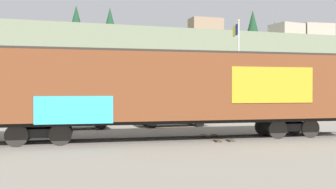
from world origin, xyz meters
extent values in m
plane|color=slate|center=(0.00, 0.00, 0.00)|extent=(260.00, 260.00, 0.00)
cube|color=#4C4742|center=(1.08, -0.72, 0.04)|extent=(59.82, 4.84, 0.08)
cube|color=#4C4742|center=(1.19, 0.72, 0.04)|extent=(59.82, 4.84, 0.08)
cube|color=#423323|center=(3.57, -0.19, 0.04)|extent=(0.44, 2.51, 0.07)
cube|color=#423323|center=(2.96, -0.14, 0.04)|extent=(0.44, 2.51, 0.07)
cube|color=brown|center=(1.13, 0.00, 2.44)|extent=(17.86, 4.46, 2.89)
cube|color=#2D2823|center=(1.13, 0.00, 4.01)|extent=(16.77, 1.72, 0.24)
cube|color=#B2931E|center=(5.21, -1.88, 2.52)|extent=(3.88, 0.34, 1.59)
cube|color=#33A5CC|center=(-3.30, -1.21, 1.51)|extent=(3.03, 0.27, 1.10)
cube|color=black|center=(1.13, 0.00, 0.90)|extent=(17.40, 3.05, 0.20)
cube|color=black|center=(-4.60, 0.45, 0.51)|extent=(2.20, 1.54, 0.36)
cylinder|color=black|center=(-5.51, -0.20, 0.46)|extent=(0.93, 0.19, 0.92)
cylinder|color=black|center=(-5.39, 1.24, 0.46)|extent=(0.93, 0.19, 0.92)
cylinder|color=black|center=(-3.81, -0.33, 0.46)|extent=(0.93, 0.19, 0.92)
cylinder|color=black|center=(-3.70, 1.10, 0.46)|extent=(0.93, 0.19, 0.92)
cube|color=black|center=(6.87, -0.45, 0.51)|extent=(2.20, 1.54, 0.36)
cylinder|color=black|center=(5.97, -1.10, 0.46)|extent=(0.93, 0.19, 0.92)
cylinder|color=black|center=(6.08, 0.33, 0.46)|extent=(0.93, 0.19, 0.92)
cylinder|color=black|center=(7.66, -1.24, 0.46)|extent=(0.93, 0.19, 0.92)
cylinder|color=black|center=(7.77, 0.20, 0.46)|extent=(0.93, 0.19, 0.92)
cylinder|color=silver|center=(9.27, 9.10, 3.70)|extent=(0.12, 0.12, 7.40)
sphere|color=#D8CC66|center=(9.27, 9.10, 7.48)|extent=(0.18, 0.18, 0.18)
cube|color=navy|center=(9.39, 9.84, 6.88)|extent=(0.26, 1.36, 0.83)
cube|color=yellow|center=(9.45, 10.18, 6.88)|extent=(0.16, 0.68, 0.83)
cube|color=slate|center=(0.00, 56.87, 6.14)|extent=(156.97, 31.63, 12.28)
cube|color=#9E9384|center=(46.53, 47.38, 13.84)|extent=(6.48, 4.31, 3.13)
cube|color=#9E9384|center=(39.61, 47.38, 13.66)|extent=(5.79, 5.52, 2.76)
cube|color=#8C725B|center=(22.65, 47.38, 13.74)|extent=(5.80, 3.31, 2.93)
cone|color=#193D23|center=(37.96, 48.96, 13.98)|extent=(1.70, 1.70, 3.40)
cone|color=#193D23|center=(31.17, 45.49, 14.59)|extent=(2.31, 2.31, 4.62)
cone|color=#193D23|center=(-0.08, 49.86, 14.48)|extent=(2.20, 2.20, 4.40)
cone|color=#193D23|center=(5.05, 45.79, 14.03)|extent=(1.75, 1.75, 3.50)
cube|color=silver|center=(-2.84, 6.33, 0.64)|extent=(4.13, 1.78, 0.65)
cube|color=#2D333D|center=(-3.07, 6.33, 1.31)|extent=(2.05, 1.59, 0.68)
cylinder|color=black|center=(-1.45, 7.17, 0.32)|extent=(0.64, 0.23, 0.64)
cylinder|color=black|center=(-1.43, 5.51, 0.32)|extent=(0.64, 0.23, 0.64)
cylinder|color=black|center=(-4.24, 7.15, 0.32)|extent=(0.64, 0.23, 0.64)
cylinder|color=black|center=(-4.23, 5.49, 0.32)|extent=(0.64, 0.23, 0.64)
cube|color=#9E8966|center=(3.14, 6.33, 0.69)|extent=(4.54, 1.72, 0.73)
cube|color=#2D333D|center=(2.97, 6.33, 1.43)|extent=(2.23, 1.55, 0.76)
cylinder|color=black|center=(4.68, 7.14, 0.32)|extent=(0.64, 0.22, 0.64)
cylinder|color=black|center=(4.68, 5.51, 0.32)|extent=(0.64, 0.22, 0.64)
cylinder|color=black|center=(1.60, 7.14, 0.32)|extent=(0.64, 0.22, 0.64)
cylinder|color=black|center=(1.60, 5.51, 0.32)|extent=(0.64, 0.22, 0.64)
camera|label=1|loc=(-4.15, -16.54, 2.31)|focal=40.61mm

